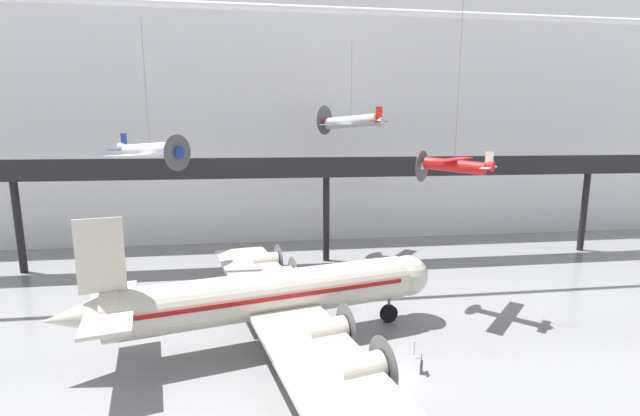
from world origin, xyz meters
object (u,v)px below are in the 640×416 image
Objects in this scene: airliner_silver_main at (267,296)px; suspended_plane_white_twin at (150,150)px; stanchion_barrier at (414,353)px; suspended_plane_silver_racer at (351,122)px; info_sign_pedestal at (421,366)px; suspended_plane_red_highwing at (454,165)px.

suspended_plane_white_twin reaches higher than airliner_silver_main.
suspended_plane_white_twin is at bearing 140.81° from stanchion_barrier.
airliner_silver_main is 24.53m from suspended_plane_silver_racer.
suspended_plane_silver_racer reaches higher than info_sign_pedestal.
info_sign_pedestal is at bearing -8.81° from suspended_plane_white_twin.
info_sign_pedestal is (-5.21, -8.28, -10.84)m from suspended_plane_red_highwing.
suspended_plane_silver_racer is at bearing 55.14° from suspended_plane_white_twin.
suspended_plane_silver_racer is at bearing 88.51° from stanchion_barrier.
suspended_plane_silver_racer is (9.47, 19.50, 11.47)m from airliner_silver_main.
info_sign_pedestal is at bearing -41.83° from airliner_silver_main.
stanchion_barrier is (-0.59, -22.49, -14.45)m from suspended_plane_silver_racer.
suspended_plane_red_highwing is 16.89m from suspended_plane_silver_racer.
suspended_plane_silver_racer is at bearing 50.61° from airliner_silver_main.
suspended_plane_white_twin is at bearing 62.16° from suspended_plane_silver_racer.
airliner_silver_main is 2.89× the size of suspended_plane_silver_racer.
suspended_plane_silver_racer is at bearing 110.03° from info_sign_pedestal.
suspended_plane_silver_racer is 26.74m from stanchion_barrier.
suspended_plane_silver_racer is 7.77× the size of info_sign_pedestal.
airliner_silver_main is at bearing 161.42° from stanchion_barrier.
stanchion_barrier is (-5.03, -6.57, -10.97)m from suspended_plane_red_highwing.
suspended_plane_red_highwing is 10.46× the size of info_sign_pedestal.
stanchion_barrier is at bearing 105.80° from info_sign_pedestal.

